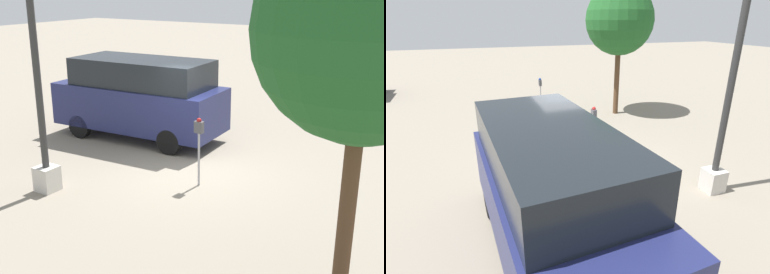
# 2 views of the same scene
# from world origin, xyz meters

# --- Properties ---
(ground_plane) EXTENTS (80.00, 80.00, 0.00)m
(ground_plane) POSITION_xyz_m (0.00, 0.00, 0.00)
(ground_plane) COLOR gray
(parking_meter_near) EXTENTS (0.20, 0.12, 1.57)m
(parking_meter_near) POSITION_xyz_m (-0.66, 0.61, 1.16)
(parking_meter_near) COLOR #9E9EA3
(parking_meter_near) RESTS_ON ground
(lamp_post) EXTENTS (0.44, 0.44, 6.99)m
(lamp_post) POSITION_xyz_m (2.01, 2.58, 2.28)
(lamp_post) COLOR beige
(lamp_post) RESTS_ON ground
(parked_van) EXTENTS (5.02, 2.21, 2.32)m
(parked_van) POSITION_xyz_m (2.61, -1.53, 1.24)
(parked_van) COLOR navy
(parked_van) RESTS_ON ground
(street_tree) EXTENTS (2.71, 2.71, 5.18)m
(street_tree) POSITION_xyz_m (-4.53, 3.30, 3.80)
(street_tree) COLOR #513823
(street_tree) RESTS_ON ground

